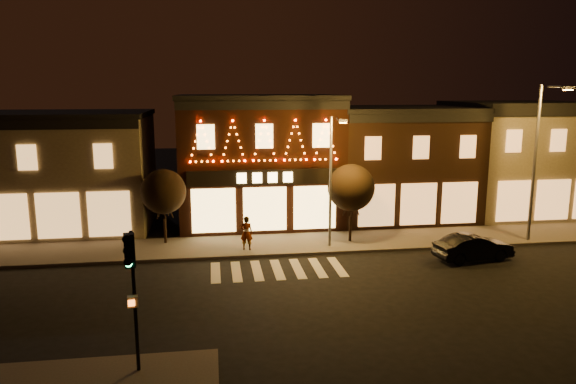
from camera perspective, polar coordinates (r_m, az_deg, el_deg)
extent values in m
plane|color=black|center=(22.54, 0.15, -11.63)|extent=(120.00, 120.00, 0.00)
cube|color=#47423D|center=(30.27, 1.70, -5.52)|extent=(44.00, 4.00, 0.15)
cube|color=#6D634D|center=(36.36, -24.05, 1.85)|extent=(12.00, 8.00, 7.00)
cube|color=black|center=(36.02, -24.51, 7.59)|extent=(12.20, 8.20, 0.30)
cube|color=black|center=(32.17, -26.43, 6.43)|extent=(12.00, 0.25, 0.50)
cube|color=black|center=(35.03, -3.19, 3.30)|extent=(10.00, 8.00, 8.00)
cube|color=black|center=(34.72, -3.26, 10.11)|extent=(10.20, 8.20, 0.30)
cube|color=black|center=(30.70, -2.58, 9.26)|extent=(10.00, 0.25, 0.50)
cube|color=black|center=(31.05, -2.51, 1.58)|extent=(9.00, 0.15, 0.90)
cube|color=#FFD87F|center=(30.95, -2.49, 1.55)|extent=(3.40, 0.08, 0.60)
cube|color=black|center=(37.13, 11.60, 2.91)|extent=(9.00, 8.00, 7.20)
cube|color=black|center=(36.81, 11.83, 8.70)|extent=(9.20, 8.20, 0.30)
cube|color=black|center=(33.05, 14.20, 7.67)|extent=(9.00, 0.25, 0.50)
cube|color=#6D634D|center=(41.03, 23.54, 3.18)|extent=(9.00, 8.00, 7.50)
cube|color=black|center=(40.75, 23.96, 8.62)|extent=(9.20, 8.20, 0.30)
cube|color=black|center=(37.39, 27.21, 7.61)|extent=(9.00, 0.25, 0.50)
cylinder|color=black|center=(16.97, -16.08, -11.26)|extent=(0.12, 0.12, 4.43)
cube|color=black|center=(16.23, -16.62, -6.01)|extent=(0.35, 0.34, 1.01)
cylinder|color=#19FF72|center=(16.19, -16.72, -7.31)|extent=(0.22, 0.09, 0.21)
cube|color=beige|center=(16.77, -16.29, -11.20)|extent=(0.34, 0.26, 0.33)
cylinder|color=#59595E|center=(28.82, 4.57, 1.00)|extent=(0.14, 0.14, 7.08)
cylinder|color=#59595E|center=(27.79, 5.29, 7.78)|extent=(0.37, 1.40, 0.09)
cube|color=#59595E|center=(27.15, 5.92, 7.61)|extent=(0.48, 0.33, 0.16)
cube|color=orange|center=(27.15, 5.92, 7.40)|extent=(0.36, 0.24, 0.04)
cylinder|color=#59595E|center=(32.78, 24.88, 2.70)|extent=(0.17, 0.17, 8.75)
cylinder|color=#59595E|center=(31.92, 26.64, 10.06)|extent=(0.49, 1.73, 0.11)
cube|color=#59595E|center=(31.33, 27.82, 9.86)|extent=(0.60, 0.42, 0.20)
cube|color=orange|center=(31.33, 27.80, 9.64)|extent=(0.45, 0.31, 0.05)
cylinder|color=black|center=(30.75, -13.01, -4.07)|extent=(0.16, 0.16, 1.37)
sphere|color=black|center=(30.26, -13.20, 0.05)|extent=(2.50, 2.50, 2.50)
cylinder|color=black|center=(30.48, 6.68, -3.92)|extent=(0.16, 0.16, 1.44)
sphere|color=black|center=(29.96, 6.78, 0.48)|extent=(2.64, 2.64, 2.64)
imported|color=black|center=(29.10, 19.23, -5.60)|extent=(4.23, 1.99, 1.34)
imported|color=gray|center=(28.70, -4.47, -4.40)|extent=(0.77, 0.60, 1.85)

